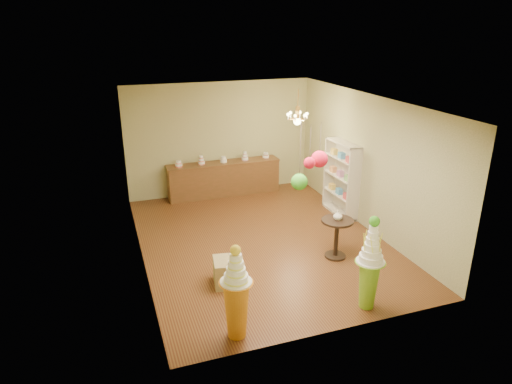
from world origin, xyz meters
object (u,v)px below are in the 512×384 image
object	(u,v)px
pedestal_orange	(236,301)
sideboard	(224,178)
pedestal_green	(369,272)
round_table	(337,233)

from	to	relation	value
pedestal_orange	sideboard	size ratio (longest dim) A/B	0.50
pedestal_green	pedestal_orange	distance (m)	2.25
pedestal_orange	round_table	xyz separation A→B (m)	(2.58, 1.69, -0.08)
sideboard	pedestal_orange	bearing A→B (deg)	-103.75
pedestal_green	round_table	distance (m)	1.73
pedestal_green	pedestal_orange	size ratio (longest dim) A/B	1.08
pedestal_orange	pedestal_green	bearing A→B (deg)	-0.00
pedestal_orange	sideboard	world-z (taller)	pedestal_orange
pedestal_green	sideboard	xyz separation A→B (m)	(-0.82, 5.82, -0.17)
pedestal_green	pedestal_orange	world-z (taller)	pedestal_green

